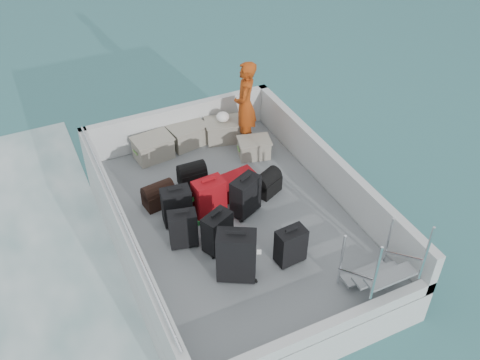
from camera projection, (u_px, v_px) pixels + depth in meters
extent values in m
plane|color=#184B54|center=(235.00, 245.00, 8.76)|extent=(160.00, 160.00, 0.00)
cube|color=silver|center=(235.00, 232.00, 8.57)|extent=(3.60, 5.00, 0.60)
cube|color=slate|center=(235.00, 218.00, 8.38)|extent=(3.30, 4.70, 0.02)
cube|color=silver|center=(124.00, 235.00, 7.57)|extent=(0.14, 5.00, 0.70)
cube|color=silver|center=(330.00, 171.00, 8.73)|extent=(0.14, 5.00, 0.70)
cube|color=silver|center=(179.00, 123.00, 9.87)|extent=(3.60, 0.14, 0.70)
cube|color=silver|center=(318.00, 332.00, 6.59)|extent=(3.60, 0.14, 0.20)
cylinder|color=silver|center=(120.00, 214.00, 7.32)|extent=(0.04, 4.80, 0.04)
cube|color=black|center=(183.00, 229.00, 7.72)|extent=(0.45, 0.32, 0.61)
cube|color=black|center=(177.00, 207.00, 8.10)|extent=(0.47, 0.31, 0.63)
cube|color=black|center=(236.00, 256.00, 7.18)|extent=(0.61, 0.53, 0.80)
cube|color=black|center=(217.00, 232.00, 7.66)|extent=(0.50, 0.41, 0.64)
cube|color=maroon|center=(209.00, 198.00, 8.23)|extent=(0.50, 0.33, 0.66)
cube|color=black|center=(291.00, 246.00, 7.48)|extent=(0.43, 0.28, 0.58)
cube|color=black|center=(245.00, 196.00, 8.27)|extent=(0.54, 0.44, 0.65)
cube|color=maroon|center=(238.00, 184.00, 8.81)|extent=(0.72, 0.52, 0.26)
cube|color=gray|center=(153.00, 148.00, 9.50)|extent=(0.69, 0.51, 0.39)
cube|color=gray|center=(187.00, 136.00, 9.82)|extent=(0.70, 0.54, 0.38)
cube|color=gray|center=(223.00, 131.00, 9.95)|extent=(0.71, 0.57, 0.38)
cube|color=gray|center=(254.00, 149.00, 9.55)|extent=(0.61, 0.49, 0.32)
ellipsoid|color=yellow|center=(228.00, 129.00, 10.15)|extent=(0.28, 0.26, 0.22)
ellipsoid|color=white|center=(223.00, 118.00, 9.77)|extent=(0.24, 0.24, 0.18)
imported|color=#E25315|center=(245.00, 105.00, 9.46)|extent=(0.65, 0.72, 1.64)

